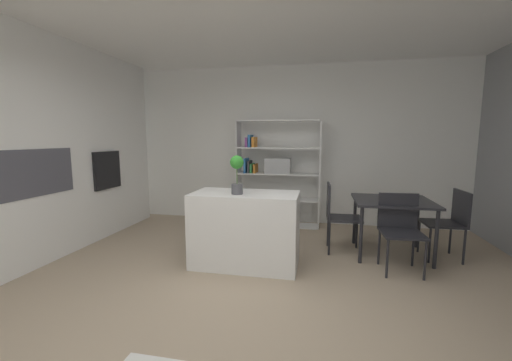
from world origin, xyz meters
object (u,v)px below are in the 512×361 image
kitchen_island (245,229)px  dining_chair_window_side (451,218)px  potted_plant_on_island (237,172)px  built_in_oven (107,170)px  dining_chair_island_side (336,212)px  open_bookshelf (273,173)px  dining_chair_near (400,225)px  dining_table (392,206)px

kitchen_island → dining_chair_window_side: (2.50, 0.72, 0.09)m
potted_plant_on_island → dining_chair_window_side: 2.78m
kitchen_island → potted_plant_on_island: potted_plant_on_island is taller
built_in_oven → dining_chair_island_side: bearing=0.3°
built_in_oven → dining_chair_island_side: size_ratio=0.63×
built_in_oven → potted_plant_on_island: size_ratio=1.29×
dining_chair_island_side → dining_chair_window_side: (1.41, 0.01, -0.02)m
potted_plant_on_island → open_bookshelf: bearing=86.0°
open_bookshelf → dining_chair_near: size_ratio=2.07×
built_in_oven → dining_chair_window_side: bearing=0.3°
dining_table → open_bookshelf: bearing=147.1°
built_in_oven → open_bookshelf: bearing=25.3°
built_in_oven → kitchen_island: size_ratio=0.46×
dining_chair_near → dining_chair_island_side: dining_chair_island_side is taller
kitchen_island → open_bookshelf: size_ratio=0.69×
open_bookshelf → dining_chair_window_side: bearing=-24.7°
dining_chair_near → open_bookshelf: bearing=134.5°
kitchen_island → dining_chair_window_side: size_ratio=1.43×
dining_table → potted_plant_on_island: bearing=-156.6°
open_bookshelf → dining_table: bearing=-32.9°
built_in_oven → dining_chair_near: bearing=-6.0°
dining_chair_window_side → open_bookshelf: bearing=-117.6°
kitchen_island → open_bookshelf: 1.91m
dining_chair_island_side → open_bookshelf: bearing=41.1°
kitchen_island → dining_table: 1.95m
potted_plant_on_island → dining_chair_near: 2.00m
open_bookshelf → dining_chair_near: 2.39m
potted_plant_on_island → open_bookshelf: open_bookshelf is taller
kitchen_island → dining_chair_island_side: 1.31m
dining_chair_island_side → dining_chair_window_side: 1.41m
kitchen_island → dining_chair_island_side: dining_chair_island_side is taller
open_bookshelf → dining_chair_window_side: (2.44, -1.12, -0.40)m
dining_chair_window_side → dining_table: bearing=-92.5°
dining_chair_island_side → dining_chair_window_side: size_ratio=1.05×
open_bookshelf → dining_table: (1.74, -1.13, -0.28)m
dining_chair_near → dining_chair_window_side: 0.85m
potted_plant_on_island → open_bookshelf: 1.96m
dining_chair_window_side → built_in_oven: bearing=-92.6°
potted_plant_on_island → dining_table: size_ratio=0.47×
dining_table → dining_chair_window_side: size_ratio=1.09×
dining_chair_island_side → dining_chair_near: bearing=-124.7°
potted_plant_on_island → open_bookshelf: size_ratio=0.24×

